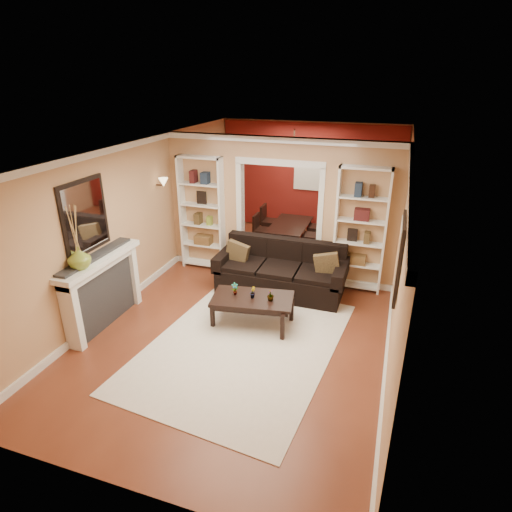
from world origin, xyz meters
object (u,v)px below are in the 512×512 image
(coffee_table, at_px, (253,311))
(bookshelf_left, at_px, (202,214))
(fireplace, at_px, (104,291))
(bookshelf_right, at_px, (360,231))
(dining_table, at_px, (291,235))
(sofa, at_px, (281,269))

(coffee_table, relative_size, bookshelf_left, 0.55)
(bookshelf_left, relative_size, fireplace, 1.35)
(bookshelf_right, height_order, dining_table, bookshelf_right)
(coffee_table, bearing_deg, dining_table, 85.23)
(fireplace, height_order, dining_table, fireplace)
(coffee_table, relative_size, fireplace, 0.75)
(coffee_table, xyz_separation_m, fireplace, (-2.22, -0.73, 0.34))
(dining_table, bearing_deg, coffee_table, -175.58)
(bookshelf_left, xyz_separation_m, dining_table, (1.40, 1.75, -0.89))
(coffee_table, height_order, bookshelf_left, bookshelf_left)
(bookshelf_left, distance_m, fireplace, 2.65)
(bookshelf_right, bearing_deg, dining_table, 134.02)
(sofa, bearing_deg, coffee_table, -95.83)
(fireplace, bearing_deg, bookshelf_left, 77.95)
(fireplace, relative_size, dining_table, 1.16)
(coffee_table, bearing_deg, bookshelf_right, 42.53)
(fireplace, xyz_separation_m, dining_table, (1.94, 4.28, -0.32))
(sofa, bearing_deg, bookshelf_left, 162.17)
(bookshelf_right, bearing_deg, bookshelf_left, 180.00)
(bookshelf_left, bearing_deg, coffee_table, -47.01)
(coffee_table, relative_size, bookshelf_right, 0.55)
(coffee_table, distance_m, dining_table, 3.57)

